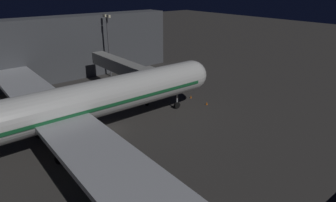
% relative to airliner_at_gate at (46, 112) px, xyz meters
% --- Properties ---
extents(ground_plane, '(320.00, 320.00, 0.00)m').
position_rel_airliner_at_gate_xyz_m(ground_plane, '(0.00, -9.16, -5.50)').
color(ground_plane, '#383533').
extents(airliner_at_gate, '(58.11, 58.64, 19.37)m').
position_rel_airliner_at_gate_xyz_m(airliner_at_gate, '(0.00, 0.00, 0.00)').
color(airliner_at_gate, silver).
rests_on(airliner_at_gate, ground_plane).
extents(jet_bridge, '(21.55, 3.40, 7.16)m').
position_rel_airliner_at_gate_xyz_m(jet_bridge, '(11.60, -19.13, 0.13)').
color(jet_bridge, '#9E9E99').
rests_on(jet_bridge, ground_plane).
extents(terminal_wall, '(6.00, 80.00, 14.36)m').
position_rel_airliner_at_gate_xyz_m(terminal_wall, '(31.00, -1.28, 1.68)').
color(terminal_wall, '#4C4F54').
rests_on(terminal_wall, ground_plane).
extents(apron_floodlight_mast, '(2.90, 0.50, 14.64)m').
position_rel_airliner_at_gate_xyz_m(apron_floodlight_mast, '(25.50, -23.00, 3.20)').
color(apron_floodlight_mast, '#59595E').
rests_on(apron_floodlight_mast, ground_plane).
extents(traffic_cone_nose_port, '(0.36, 0.36, 0.55)m').
position_rel_airliner_at_gate_xyz_m(traffic_cone_nose_port, '(-2.20, -28.17, -5.23)').
color(traffic_cone_nose_port, orange).
rests_on(traffic_cone_nose_port, ground_plane).
extents(traffic_cone_nose_starboard, '(0.36, 0.36, 0.55)m').
position_rel_airliner_at_gate_xyz_m(traffic_cone_nose_starboard, '(2.20, -28.17, -5.23)').
color(traffic_cone_nose_starboard, orange).
rests_on(traffic_cone_nose_starboard, ground_plane).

